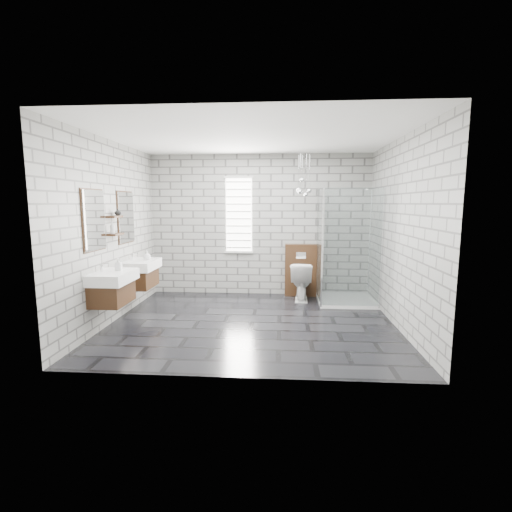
# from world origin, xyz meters

# --- Properties ---
(floor) EXTENTS (4.20, 3.60, 0.02)m
(floor) POSITION_xyz_m (0.00, 0.00, -0.01)
(floor) COLOR black
(floor) RESTS_ON ground
(ceiling) EXTENTS (4.20, 3.60, 0.02)m
(ceiling) POSITION_xyz_m (0.00, 0.00, 2.71)
(ceiling) COLOR white
(ceiling) RESTS_ON wall_back
(wall_back) EXTENTS (4.20, 0.02, 2.70)m
(wall_back) POSITION_xyz_m (0.00, 1.81, 1.35)
(wall_back) COLOR #9B9A96
(wall_back) RESTS_ON floor
(wall_front) EXTENTS (4.20, 0.02, 2.70)m
(wall_front) POSITION_xyz_m (0.00, -1.81, 1.35)
(wall_front) COLOR #9B9A96
(wall_front) RESTS_ON floor
(wall_left) EXTENTS (0.02, 3.60, 2.70)m
(wall_left) POSITION_xyz_m (-2.11, 0.00, 1.35)
(wall_left) COLOR #9B9A96
(wall_left) RESTS_ON floor
(wall_right) EXTENTS (0.02, 3.60, 2.70)m
(wall_right) POSITION_xyz_m (2.11, 0.00, 1.35)
(wall_right) COLOR #9B9A96
(wall_right) RESTS_ON floor
(vanity_left) EXTENTS (0.47, 0.70, 1.57)m
(vanity_left) POSITION_xyz_m (-1.91, -0.55, 0.76)
(vanity_left) COLOR #3E2413
(vanity_left) RESTS_ON wall_left
(vanity_right) EXTENTS (0.47, 0.70, 1.57)m
(vanity_right) POSITION_xyz_m (-1.91, 0.48, 0.76)
(vanity_right) COLOR #3E2413
(vanity_right) RESTS_ON wall_left
(shelf_lower) EXTENTS (0.14, 0.30, 0.03)m
(shelf_lower) POSITION_xyz_m (-2.03, -0.05, 1.32)
(shelf_lower) COLOR #3E2413
(shelf_lower) RESTS_ON wall_left
(shelf_upper) EXTENTS (0.14, 0.30, 0.03)m
(shelf_upper) POSITION_xyz_m (-2.03, -0.05, 1.58)
(shelf_upper) COLOR #3E2413
(shelf_upper) RESTS_ON wall_left
(window) EXTENTS (0.56, 0.05, 1.48)m
(window) POSITION_xyz_m (-0.40, 1.78, 1.55)
(window) COLOR white
(window) RESTS_ON wall_back
(cistern_panel) EXTENTS (0.60, 0.20, 1.00)m
(cistern_panel) POSITION_xyz_m (0.80, 1.70, 0.50)
(cistern_panel) COLOR #3E2413
(cistern_panel) RESTS_ON floor
(flush_plate) EXTENTS (0.18, 0.01, 0.12)m
(flush_plate) POSITION_xyz_m (0.80, 1.60, 0.80)
(flush_plate) COLOR silver
(flush_plate) RESTS_ON cistern_panel
(shower_enclosure) EXTENTS (1.00, 1.00, 2.03)m
(shower_enclosure) POSITION_xyz_m (1.50, 1.18, 0.50)
(shower_enclosure) COLOR white
(shower_enclosure) RESTS_ON floor
(pendant_cluster) EXTENTS (0.28, 0.20, 0.82)m
(pendant_cluster) POSITION_xyz_m (0.80, 1.37, 2.03)
(pendant_cluster) COLOR silver
(pendant_cluster) RESTS_ON ceiling
(toilet) EXTENTS (0.43, 0.71, 0.70)m
(toilet) POSITION_xyz_m (0.80, 1.40, 0.35)
(toilet) COLOR white
(toilet) RESTS_ON floor
(soap_bottle_a) EXTENTS (0.09, 0.09, 0.18)m
(soap_bottle_a) POSITION_xyz_m (-1.82, -0.45, 0.94)
(soap_bottle_a) COLOR #B2B2B2
(soap_bottle_a) RESTS_ON vanity_left
(soap_bottle_b) EXTENTS (0.14, 0.14, 0.15)m
(soap_bottle_b) POSITION_xyz_m (-1.78, 0.52, 0.92)
(soap_bottle_b) COLOR #B2B2B2
(soap_bottle_b) RESTS_ON vanity_right
(soap_bottle_c) EXTENTS (0.09, 0.09, 0.18)m
(soap_bottle_c) POSITION_xyz_m (-2.02, -0.15, 1.42)
(soap_bottle_c) COLOR #B2B2B2
(soap_bottle_c) RESTS_ON shelf_lower
(vase) EXTENTS (0.11, 0.11, 0.10)m
(vase) POSITION_xyz_m (-2.02, 0.05, 1.65)
(vase) COLOR #B2B2B2
(vase) RESTS_ON shelf_upper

